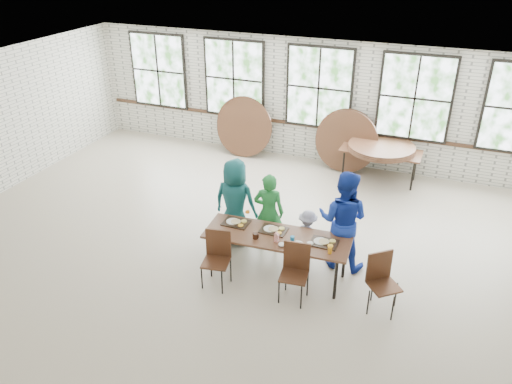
% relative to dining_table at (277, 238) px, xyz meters
% --- Properties ---
extents(room, '(12.00, 12.00, 12.00)m').
position_rel_dining_table_xyz_m(room, '(-0.67, 4.80, 1.14)').
color(room, '#B1A48C').
rests_on(room, ground).
extents(dining_table, '(2.45, 0.96, 0.74)m').
position_rel_dining_table_xyz_m(dining_table, '(0.00, 0.00, 0.00)').
color(dining_table, brown).
rests_on(dining_table, ground).
extents(chair_near_left, '(0.48, 0.47, 0.95)m').
position_rel_dining_table_xyz_m(chair_near_left, '(-0.81, -0.58, -0.13)').
color(chair_near_left, '#482818').
rests_on(chair_near_left, ground).
extents(chair_near_right, '(0.46, 0.45, 0.95)m').
position_rel_dining_table_xyz_m(chair_near_right, '(0.47, -0.46, -0.13)').
color(chair_near_right, '#482818').
rests_on(chair_near_right, ground).
extents(chair_spare, '(0.58, 0.58, 0.95)m').
position_rel_dining_table_xyz_m(chair_spare, '(1.75, -0.22, -0.13)').
color(chair_spare, '#482818').
rests_on(chair_spare, ground).
extents(adult_teal, '(0.81, 0.53, 1.65)m').
position_rel_dining_table_xyz_m(adult_teal, '(-1.03, 0.65, 0.14)').
color(adult_teal, '#164854').
rests_on(adult_teal, ground).
extents(adult_green, '(0.60, 0.45, 1.50)m').
position_rel_dining_table_xyz_m(adult_green, '(-0.39, 0.65, 0.06)').
color(adult_green, '#1E7230').
rests_on(adult_green, ground).
extents(toddler, '(0.65, 0.46, 0.92)m').
position_rel_dining_table_xyz_m(toddler, '(0.34, 0.65, -0.23)').
color(toddler, '#161238').
rests_on(toddler, ground).
extents(adult_blue, '(0.88, 0.70, 1.77)m').
position_rel_dining_table_xyz_m(adult_blue, '(0.93, 0.65, 0.20)').
color(adult_blue, '#152E98').
rests_on(adult_blue, ground).
extents(storage_table, '(1.81, 0.78, 0.74)m').
position_rel_dining_table_xyz_m(storage_table, '(1.00, 4.27, -0.00)').
color(storage_table, brown).
rests_on(storage_table, ground).
extents(tabletop_clutter, '(2.00, 0.61, 0.11)m').
position_rel_dining_table_xyz_m(tabletop_clutter, '(0.12, -0.03, 0.08)').
color(tabletop_clutter, black).
rests_on(tabletop_clutter, dining_table).
extents(round_tops_stacked, '(1.50, 1.50, 0.13)m').
position_rel_dining_table_xyz_m(round_tops_stacked, '(1.00, 4.27, 0.12)').
color(round_tops_stacked, brown).
rests_on(round_tops_stacked, storage_table).
extents(round_tops_leaning, '(4.18, 0.46, 1.49)m').
position_rel_dining_table_xyz_m(round_tops_leaning, '(-1.19, 4.55, 0.05)').
color(round_tops_leaning, brown).
rests_on(round_tops_leaning, ground).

